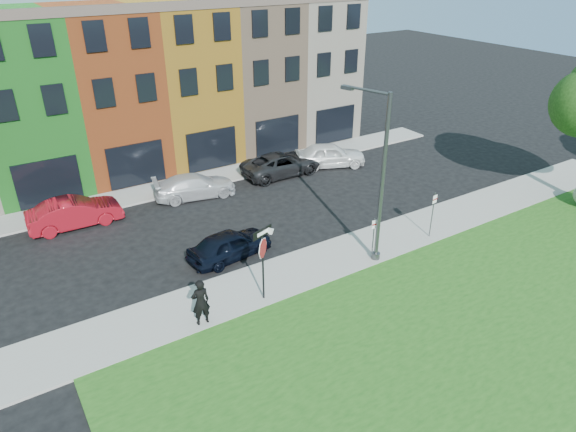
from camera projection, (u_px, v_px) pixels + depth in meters
ground at (374, 292)px, 21.95m from camera, size 120.00×120.00×0.00m
sidewalk_near at (365, 248)px, 25.12m from camera, size 40.00×3.00×0.12m
sidewalk_far at (177, 186)px, 31.76m from camera, size 40.00×2.40×0.12m
rowhouse_block at (143, 85)px, 34.38m from camera, size 30.00×10.12×10.00m
stop_sign at (263, 250)px, 20.31m from camera, size 1.01×0.37×3.30m
man at (201, 302)px, 19.51m from camera, size 0.76×0.54×1.98m
sedan_near at (230, 244)px, 24.13m from camera, size 2.77×4.58×1.41m
parked_car_red at (75, 213)px, 26.90m from camera, size 1.84×4.79×1.56m
parked_car_silver at (195, 186)px, 30.17m from camera, size 3.54×5.42×1.38m
parked_car_dark at (281, 164)px, 33.18m from camera, size 2.44×5.28×1.47m
parked_car_white at (330, 155)px, 34.46m from camera, size 5.23×6.06×1.61m
street_lamp at (378, 180)px, 22.45m from camera, size 1.00×2.51×7.85m
parking_sign_a at (374, 233)px, 23.67m from camera, size 0.32×0.10×2.04m
parking_sign_b at (433, 210)px, 25.34m from camera, size 0.32×0.10×2.42m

